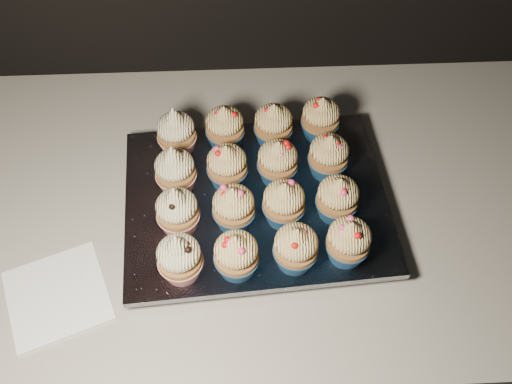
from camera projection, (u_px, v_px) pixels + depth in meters
cabinet at (350, 310)px, 1.31m from camera, size 2.40×0.60×0.86m
worktop at (386, 196)px, 0.95m from camera, size 2.44×0.64×0.04m
napkin at (57, 295)px, 0.82m from camera, size 0.18×0.18×0.00m
baking_tray at (256, 207)px, 0.90m from camera, size 0.39×0.31×0.02m
foil_lining at (256, 200)px, 0.88m from camera, size 0.42×0.34×0.01m
cupcake_0 at (179, 257)px, 0.77m from camera, size 0.06×0.06×0.10m
cupcake_1 at (236, 255)px, 0.78m from camera, size 0.06×0.06×0.08m
cupcake_2 at (296, 248)px, 0.78m from camera, size 0.06×0.06×0.08m
cupcake_3 at (348, 241)px, 0.79m from camera, size 0.06×0.06×0.08m
cupcake_4 at (177, 211)px, 0.82m from camera, size 0.06×0.06×0.10m
cupcake_5 at (234, 208)px, 0.82m from camera, size 0.06×0.06×0.08m
cupcake_6 at (284, 203)px, 0.83m from camera, size 0.06×0.06×0.08m
cupcake_7 at (337, 198)px, 0.83m from camera, size 0.06×0.06×0.08m
cupcake_8 at (175, 170)px, 0.86m from camera, size 0.06×0.06×0.10m
cupcake_9 at (227, 166)px, 0.87m from camera, size 0.06×0.06×0.08m
cupcake_10 at (278, 162)px, 0.87m from camera, size 0.06×0.06×0.08m
cupcake_11 at (328, 156)px, 0.88m from camera, size 0.06×0.06×0.08m
cupcake_12 at (176, 132)px, 0.91m from camera, size 0.06×0.06×0.10m
cupcake_13 at (225, 127)px, 0.92m from camera, size 0.06×0.06×0.08m
cupcake_14 at (273, 125)px, 0.92m from camera, size 0.06×0.06×0.08m
cupcake_15 at (321, 118)px, 0.93m from camera, size 0.06×0.06×0.08m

